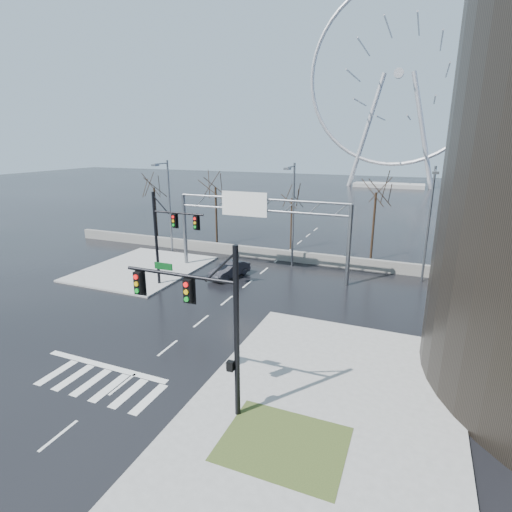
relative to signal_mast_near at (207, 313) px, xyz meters
The scene contains 18 objects.
ground 8.15m from the signal_mast_near, 141.85° to the left, with size 260.00×260.00×0.00m, color black.
sidewalk_right_ext 9.12m from the signal_mast_near, 51.18° to the left, with size 12.00×10.00×0.15m, color gray.
sidewalk_far 23.25m from the signal_mast_near, 135.18° to the left, with size 10.00×12.00×0.15m, color gray.
grass_strip 6.17m from the signal_mast_near, 13.99° to the right, with size 5.00×4.00×0.02m, color #30441C.
barrier_wall 24.96m from the signal_mast_near, 102.07° to the left, with size 52.00×0.50×1.10m, color slate.
signal_mast_near is the anchor object (origin of this frame).
signal_mast_far 17.03m from the signal_mast_near, 130.26° to the left, with size 4.72×0.41×8.00m.
sign_gantry 19.79m from the signal_mast_near, 106.19° to the left, with size 16.36×0.40×7.60m.
streetlight_left 28.07m from the signal_mast_near, 127.67° to the left, with size 0.50×2.55×10.00m.
streetlight_mid 22.44m from the signal_mast_near, 98.05° to the left, with size 0.50×2.55×10.00m.
streetlight_right 23.92m from the signal_mast_near, 68.25° to the left, with size 0.50×2.55×10.00m.
tree_far_left 36.36m from the signal_mast_near, 129.53° to the left, with size 3.50×3.50×7.00m.
tree_left 30.98m from the signal_mast_near, 117.18° to the left, with size 3.75×3.75×7.50m.
tree_center 29.00m from the signal_mast_near, 100.21° to the left, with size 3.25×3.25×6.50m.
tree_right 27.84m from the signal_mast_near, 82.02° to the left, with size 3.90×3.90×7.80m.
tree_far_right 30.45m from the signal_mast_near, 67.07° to the left, with size 3.40×3.40×6.80m.
ferris_wheel 101.29m from the signal_mast_near, 90.08° to the left, with size 45.00×6.00×50.91m.
car 19.08m from the signal_mast_near, 113.32° to the left, with size 1.50×4.29×1.42m, color black.
Camera 1 is at (13.07, -17.84, 11.99)m, focal length 28.00 mm.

